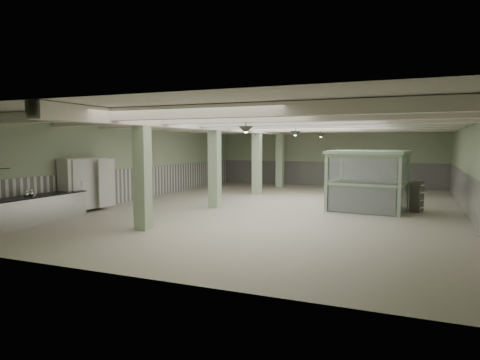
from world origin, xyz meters
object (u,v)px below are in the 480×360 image
at_px(walkin_cooler, 85,186).
at_px(filing_cabinet, 417,197).
at_px(prep_counter, 20,211).
at_px(guard_booth, 368,169).

height_order(walkin_cooler, filing_cabinet, walkin_cooler).
bearing_deg(filing_cabinet, prep_counter, -126.68).
bearing_deg(filing_cabinet, guard_booth, -150.58).
distance_m(prep_counter, guard_booth, 12.63).
distance_m(walkin_cooler, guard_booth, 11.11).
xyz_separation_m(guard_booth, filing_cabinet, (1.80, 0.32, -1.05)).
bearing_deg(prep_counter, guard_booth, 37.45).
bearing_deg(walkin_cooler, guard_booth, 24.76).
relative_size(walkin_cooler, filing_cabinet, 1.86).
relative_size(prep_counter, walkin_cooler, 2.32).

